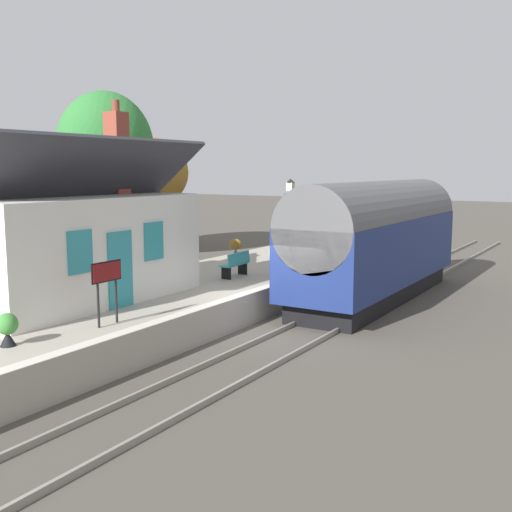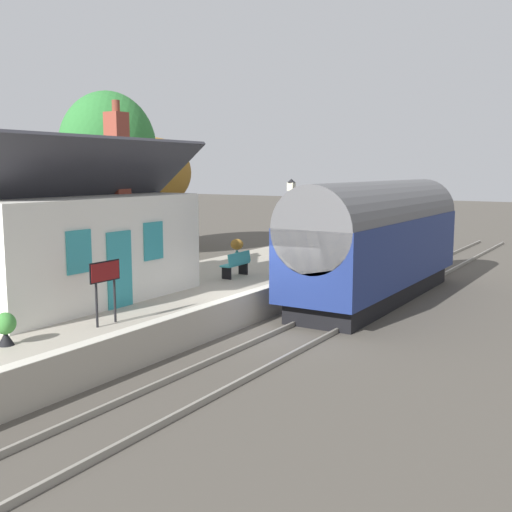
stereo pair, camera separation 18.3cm
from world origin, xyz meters
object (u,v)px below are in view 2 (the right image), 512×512
object	(u,v)px
bench_platform_end	(237,264)
tree_mid_background	(108,149)
bench_by_lamp	(297,249)
planter_corner_building	(279,248)
train	(378,239)
station_building	(72,243)
planter_edge_near	(316,252)
planter_bench_right	(303,253)
bench_mid_platform	(320,242)
tree_behind_building	(153,173)
lamp_post_platform	(291,206)
planter_edge_far	(237,248)
station_sign_board	(105,277)
planter_under_sign	(5,328)

from	to	relation	value
bench_platform_end	tree_mid_background	bearing A→B (deg)	64.97
bench_by_lamp	planter_corner_building	distance (m)	2.12
train	station_building	size ratio (longest dim) A/B	1.44
bench_platform_end	station_building	bearing A→B (deg)	160.88
planter_edge_near	planter_bench_right	distance (m)	1.11
bench_platform_end	planter_edge_near	world-z (taller)	bench_platform_end
bench_mid_platform	tree_behind_building	distance (m)	14.04
planter_corner_building	tree_mid_background	size ratio (longest dim) A/B	0.11
planter_bench_right	train	bearing A→B (deg)	-95.60
lamp_post_platform	train	bearing A→B (deg)	-71.49
bench_mid_platform	planter_bench_right	world-z (taller)	planter_bench_right
bench_by_lamp	planter_edge_far	size ratio (longest dim) A/B	1.69
bench_mid_platform	station_sign_board	size ratio (longest dim) A/B	0.90
bench_platform_end	planter_bench_right	bearing A→B (deg)	-11.75
planter_corner_building	planter_under_sign	size ratio (longest dim) A/B	1.34
planter_bench_right	station_sign_board	xyz separation A→B (m)	(-10.90, -0.29, 0.70)
bench_by_lamp	station_sign_board	size ratio (longest dim) A/B	0.90
planter_bench_right	bench_platform_end	bearing A→B (deg)	168.25
station_building	planter_edge_near	world-z (taller)	station_building
planter_bench_right	tree_mid_background	size ratio (longest dim) A/B	0.10
bench_platform_end	planter_under_sign	xyz separation A→B (m)	(-9.69, -0.51, -0.08)
station_building	planter_edge_near	xyz separation A→B (m)	(10.36, -2.69, -1.26)
bench_by_lamp	planter_under_sign	distance (m)	14.29
planter_edge_far	lamp_post_platform	xyz separation A→B (m)	(-1.46, -3.41, 1.94)
bench_mid_platform	station_sign_board	distance (m)	14.56
planter_edge_near	planter_corner_building	world-z (taller)	planter_edge_near
planter_corner_building	planter_edge_far	world-z (taller)	planter_edge_far
train	planter_bench_right	xyz separation A→B (m)	(0.31, 3.18, -0.75)
train	bench_platform_end	distance (m)	5.20
planter_bench_right	tree_behind_building	xyz separation A→B (m)	(7.35, 14.20, 3.07)
planter_under_sign	station_sign_board	xyz separation A→B (m)	(2.43, -0.53, 0.80)
bench_platform_end	planter_corner_building	size ratio (longest dim) A/B	1.46
planter_corner_building	planter_edge_far	xyz separation A→B (m)	(-2.16, 0.82, 0.18)
lamp_post_platform	planter_edge_near	bearing A→B (deg)	4.01
station_sign_board	tree_mid_background	bearing A→B (deg)	44.79
tree_mid_background	planter_bench_right	bearing A→B (deg)	-98.11
bench_platform_end	lamp_post_platform	xyz separation A→B (m)	(2.30, -0.91, 1.93)
planter_edge_far	station_sign_board	bearing A→B (deg)	-162.21
bench_mid_platform	planter_bench_right	xyz separation A→B (m)	(-3.59, -1.02, 0.02)
bench_by_lamp	station_sign_board	xyz separation A→B (m)	(-11.85, -1.08, 0.71)
train	lamp_post_platform	xyz separation A→B (m)	(-1.01, 3.03, 1.16)
bench_mid_platform	tree_behind_building	bearing A→B (deg)	74.05
planter_bench_right	station_building	bearing A→B (deg)	163.71
planter_edge_far	bench_platform_end	bearing A→B (deg)	-146.42
train	planter_corner_building	world-z (taller)	train
tree_behind_building	tree_mid_background	xyz separation A→B (m)	(-5.60, -1.93, 1.24)
station_building	bench_platform_end	world-z (taller)	station_building
bench_mid_platform	tree_mid_background	distance (m)	12.18
bench_platform_end	train	bearing A→B (deg)	-49.88
bench_platform_end	station_sign_board	world-z (taller)	station_sign_board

